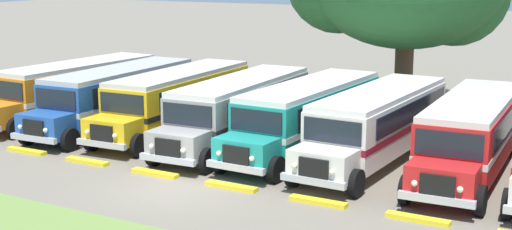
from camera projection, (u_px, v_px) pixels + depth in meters
The scene contains 14 objects.
ground_plane at pixel (177, 188), 25.04m from camera, with size 220.00×220.00×0.00m, color slate.
parked_bus_slot_0 at pixel (76, 87), 36.55m from camera, with size 3.12×10.90×2.82m.
parked_bus_slot_1 at pixel (118, 94), 34.53m from camera, with size 3.07×10.89×2.82m.
parked_bus_slot_2 at pixel (178, 98), 33.59m from camera, with size 3.11×10.90×2.82m.
parked_bus_slot_3 at pixel (239, 107), 31.31m from camera, with size 3.11×10.90×2.82m.
parked_bus_slot_4 at pixel (308, 113), 30.07m from camera, with size 2.94×10.87×2.82m.
parked_bus_slot_5 at pixel (378, 122), 28.43m from camera, with size 3.00×10.88×2.82m.
parked_bus_slot_6 at pixel (472, 131), 26.78m from camera, with size 3.07×10.89×2.82m.
curb_wheelstop_1 at pixel (27, 151), 29.81m from camera, with size 2.00×0.36×0.15m, color yellow.
curb_wheelstop_2 at pixel (87, 161), 28.21m from camera, with size 2.00×0.36×0.15m, color yellow.
curb_wheelstop_3 at pixel (155, 173), 26.61m from camera, with size 2.00×0.36×0.15m, color yellow.
curb_wheelstop_4 at pixel (231, 186), 25.01m from camera, with size 2.00×0.36×0.15m, color yellow.
curb_wheelstop_5 at pixel (318, 202), 23.41m from camera, with size 2.00×0.36×0.15m, color yellow.
curb_wheelstop_6 at pixel (418, 219), 21.81m from camera, with size 2.00×0.36×0.15m, color yellow.
Camera 1 is at (14.10, -19.58, 7.71)m, focal length 49.73 mm.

